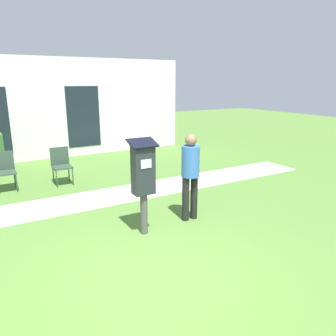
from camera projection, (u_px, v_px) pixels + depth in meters
ground_plane at (154, 281)px, 4.18m from camera, size 40.00×40.00×0.00m
sidewalk at (82, 201)px, 6.88m from camera, size 12.00×1.10×0.02m
building_facade at (38, 109)px, 10.28m from camera, size 10.00×0.26×3.20m
parking_meter at (143, 175)px, 5.22m from camera, size 0.44×0.31×1.59m
person_standing at (190, 170)px, 5.80m from camera, size 0.32×0.32×1.58m
outdoor_chair_left at (5, 168)px, 7.50m from camera, size 0.44×0.44×0.90m
outdoor_chair_middle at (61, 163)px, 7.99m from camera, size 0.44×0.44×0.90m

